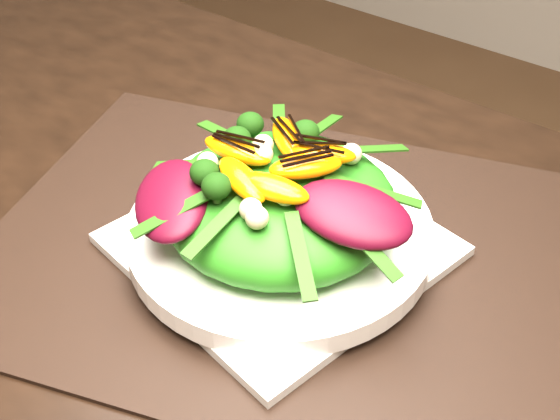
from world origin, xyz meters
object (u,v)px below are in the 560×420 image
Objects in this scene: placemat at (280,250)px; salad_bowl at (280,232)px; lettuce_mound at (280,204)px; plate_base at (280,244)px; orange_segment at (304,150)px.

placemat is 1.94× the size of salad_bowl.
placemat is 0.02m from salad_bowl.
plate_base is at bearing 90.00° from lettuce_mound.
orange_segment is at bearing 84.19° from placemat.
salad_bowl is 0.03m from lettuce_mound.
orange_segment is (0.00, 0.03, 0.09)m from plate_base.
plate_base reaches higher than placemat.
orange_segment is at bearing 84.19° from plate_base.
lettuce_mound is (0.00, 0.00, 0.05)m from placemat.
lettuce_mound is (0.00, -0.00, 0.05)m from plate_base.
salad_bowl is (0.00, 0.00, 0.02)m from placemat.
plate_base is 1.21× the size of lettuce_mound.
orange_segment is at bearing 84.19° from lettuce_mound.
salad_bowl is at bearing -95.81° from orange_segment.
plate_base is at bearing 0.00° from salad_bowl.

